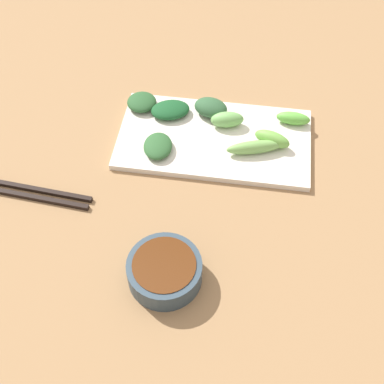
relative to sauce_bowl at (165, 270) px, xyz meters
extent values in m
cube|color=#97724B|center=(0.15, -0.03, -0.03)|extent=(2.10, 2.10, 0.02)
cylinder|color=#314452|center=(0.00, 0.00, 0.00)|extent=(0.11, 0.11, 0.04)
cylinder|color=#53290F|center=(0.00, 0.00, 0.00)|extent=(0.09, 0.09, 0.03)
cube|color=silver|center=(0.29, -0.04, -0.02)|extent=(0.19, 0.35, 0.01)
ellipsoid|color=#174E25|center=(0.33, 0.05, 0.00)|extent=(0.07, 0.08, 0.02)
ellipsoid|color=#2C5A2E|center=(0.24, 0.05, 0.00)|extent=(0.07, 0.06, 0.02)
ellipsoid|color=#74AB54|center=(0.26, -0.11, 0.00)|extent=(0.05, 0.10, 0.02)
ellipsoid|color=#6FAF5B|center=(0.32, -0.06, 0.00)|extent=(0.04, 0.06, 0.03)
ellipsoid|color=#28542B|center=(0.35, 0.11, 0.00)|extent=(0.06, 0.06, 0.02)
ellipsoid|color=#6CAA45|center=(0.28, -0.14, 0.00)|extent=(0.05, 0.07, 0.03)
ellipsoid|color=#60B442|center=(0.34, -0.18, 0.00)|extent=(0.03, 0.06, 0.02)
ellipsoid|color=#2E5834|center=(0.35, -0.03, 0.00)|extent=(0.06, 0.07, 0.03)
cube|color=black|center=(0.12, 0.26, -0.02)|extent=(0.03, 0.23, 0.01)
cube|color=black|center=(0.13, 0.26, -0.02)|extent=(0.03, 0.23, 0.01)
camera|label=1|loc=(-0.35, -0.09, 0.67)|focal=47.82mm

